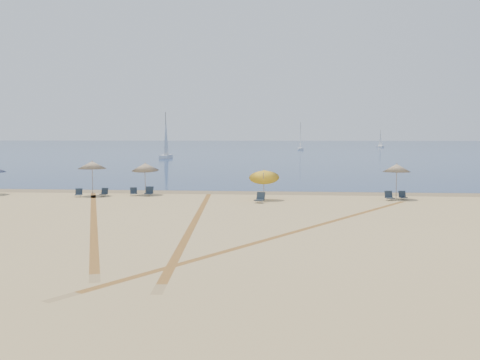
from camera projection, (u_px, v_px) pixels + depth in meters
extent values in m
plane|color=tan|center=(188.00, 261.00, 19.98)|extent=(160.00, 160.00, 0.00)
plane|color=#0C2151|center=(284.00, 145.00, 243.30)|extent=(500.00, 500.00, 0.00)
plane|color=olive|center=(245.00, 192.00, 43.80)|extent=(500.00, 500.00, 0.00)
cylinder|color=gray|center=(92.00, 179.00, 41.41)|extent=(0.05, 0.05, 2.43)
cone|color=beige|center=(92.00, 165.00, 41.33)|extent=(2.10, 2.10, 0.55)
sphere|color=gray|center=(92.00, 161.00, 41.30)|extent=(0.08, 0.08, 0.08)
cylinder|color=gray|center=(145.00, 180.00, 42.08)|extent=(0.05, 0.27, 2.25)
cone|color=beige|center=(145.00, 167.00, 42.10)|extent=(2.04, 2.08, 0.75)
sphere|color=gray|center=(145.00, 163.00, 42.08)|extent=(0.08, 0.08, 0.08)
cylinder|color=gray|center=(264.00, 186.00, 38.32)|extent=(0.05, 0.84, 1.97)
cone|color=yellow|center=(264.00, 174.00, 38.59)|extent=(2.09, 2.14, 1.29)
sphere|color=gray|center=(264.00, 169.00, 38.57)|extent=(0.08, 0.08, 0.08)
cylinder|color=gray|center=(396.00, 182.00, 39.26)|extent=(0.05, 0.05, 2.34)
cone|color=beige|center=(397.00, 168.00, 39.17)|extent=(1.94, 1.94, 0.55)
sphere|color=gray|center=(397.00, 164.00, 39.15)|extent=(0.08, 0.08, 0.08)
cube|color=#1B242D|center=(79.00, 195.00, 40.64)|extent=(0.61, 0.61, 0.05)
cube|color=#1B242D|center=(79.00, 191.00, 40.86)|extent=(0.53, 0.30, 0.44)
cylinder|color=#A5A5AD|center=(75.00, 196.00, 40.44)|extent=(0.02, 0.02, 0.16)
cylinder|color=#A5A5AD|center=(81.00, 196.00, 40.50)|extent=(0.02, 0.02, 0.16)
cube|color=#1B242D|center=(104.00, 194.00, 41.08)|extent=(0.52, 0.52, 0.04)
cube|color=#1B242D|center=(105.00, 191.00, 41.30)|extent=(0.50, 0.20, 0.44)
cylinder|color=#A5A5AD|center=(100.00, 195.00, 40.93)|extent=(0.02, 0.02, 0.16)
cylinder|color=#A5A5AD|center=(105.00, 196.00, 40.88)|extent=(0.02, 0.02, 0.16)
cube|color=#1B242D|center=(134.00, 194.00, 41.45)|extent=(0.64, 0.64, 0.05)
cube|color=#1B242D|center=(134.00, 190.00, 41.67)|extent=(0.53, 0.34, 0.44)
cylinder|color=#A5A5AD|center=(130.00, 195.00, 41.23)|extent=(0.02, 0.02, 0.16)
cylinder|color=#A5A5AD|center=(136.00, 195.00, 41.33)|extent=(0.02, 0.02, 0.16)
cube|color=#1B242D|center=(149.00, 194.00, 41.25)|extent=(0.58, 0.58, 0.05)
cube|color=#1B242D|center=(150.00, 190.00, 41.51)|extent=(0.57, 0.22, 0.50)
cylinder|color=#A5A5AD|center=(145.00, 195.00, 41.08)|extent=(0.02, 0.02, 0.18)
cylinder|color=#A5A5AD|center=(151.00, 195.00, 41.03)|extent=(0.02, 0.02, 0.18)
cube|color=#1B242D|center=(259.00, 200.00, 37.06)|extent=(0.73, 0.73, 0.05)
cube|color=#1B242D|center=(261.00, 196.00, 37.30)|extent=(0.62, 0.38, 0.52)
cylinder|color=#A5A5AD|center=(256.00, 202.00, 36.95)|extent=(0.03, 0.03, 0.19)
cylinder|color=#A5A5AD|center=(262.00, 202.00, 36.76)|extent=(0.03, 0.03, 0.19)
cube|color=#1B242D|center=(390.00, 198.00, 38.44)|extent=(0.62, 0.62, 0.05)
cube|color=#1B242D|center=(388.00, 194.00, 38.68)|extent=(0.56, 0.29, 0.48)
cylinder|color=#A5A5AD|center=(387.00, 200.00, 38.23)|extent=(0.02, 0.02, 0.17)
cylinder|color=#A5A5AD|center=(393.00, 200.00, 38.28)|extent=(0.02, 0.02, 0.17)
cube|color=#1B242D|center=(403.00, 197.00, 38.93)|extent=(0.56, 0.56, 0.04)
cube|color=#1B242D|center=(402.00, 194.00, 39.15)|extent=(0.52, 0.25, 0.44)
cylinder|color=#A5A5AD|center=(401.00, 199.00, 38.75)|extent=(0.02, 0.02, 0.16)
cylinder|color=#A5A5AD|center=(407.00, 199.00, 38.77)|extent=(0.02, 0.02, 0.16)
cube|color=white|center=(300.00, 149.00, 168.40)|extent=(1.76, 5.66, 0.61)
cylinder|color=gray|center=(301.00, 136.00, 168.08)|extent=(0.12, 0.12, 8.11)
cube|color=white|center=(380.00, 147.00, 206.80)|extent=(2.32, 4.48, 0.47)
cylinder|color=gray|center=(380.00, 138.00, 206.56)|extent=(0.09, 0.09, 6.32)
cube|color=white|center=(166.00, 157.00, 108.48)|extent=(1.67, 6.01, 0.65)
cylinder|color=gray|center=(166.00, 135.00, 108.14)|extent=(0.13, 0.13, 8.69)
plane|color=tan|center=(196.00, 220.00, 29.71)|extent=(30.46, 30.46, 0.00)
plane|color=tan|center=(197.00, 217.00, 30.80)|extent=(30.46, 30.46, 0.00)
plane|color=tan|center=(301.00, 230.00, 26.42)|extent=(38.26, 38.26, 0.00)
plane|color=tan|center=(312.00, 227.00, 27.31)|extent=(38.26, 38.26, 0.00)
plane|color=tan|center=(94.00, 217.00, 30.52)|extent=(35.89, 35.89, 0.00)
plane|color=tan|center=(94.00, 215.00, 31.58)|extent=(35.89, 35.89, 0.00)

